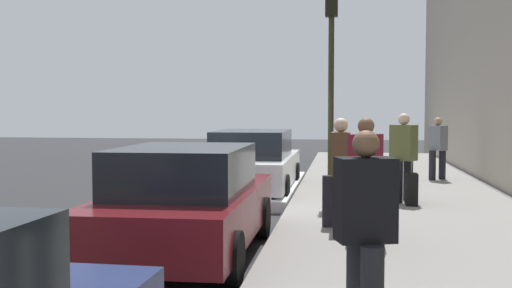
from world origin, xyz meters
name	(u,v)px	position (x,y,z in m)	size (l,w,h in m)	color
ground_plane	(243,206)	(0.00, 0.00, 0.00)	(56.00, 56.00, 0.00)	#28282B
sidewalk	(405,205)	(0.00, -3.30, 0.07)	(28.00, 4.60, 0.15)	gray
lane_stripe_centre	(96,202)	(0.00, 3.20, 0.00)	(28.00, 0.14, 0.01)	gold
snow_bank_curb	(285,189)	(2.04, -0.70, 0.11)	(5.80, 0.56, 0.22)	white
parked_car_maroon	(187,202)	(-4.56, 0.03, 0.76)	(4.38, 1.92, 1.51)	black
parked_car_white	(254,163)	(1.62, 0.01, 0.76)	(4.67, 1.90, 1.51)	black
pedestrian_burgundy_coat	(366,177)	(-4.10, -2.36, 1.08)	(0.56, 0.53, 1.75)	black
pedestrian_black_coat	(365,228)	(-7.66, -2.24, 1.05)	(0.54, 0.52, 1.70)	black
pedestrian_brown_coat	(341,169)	(-2.86, -2.02, 1.07)	(0.47, 0.57, 1.72)	black
pedestrian_olive_coat	(403,155)	(0.00, -3.25, 1.10)	(0.53, 0.56, 1.77)	black
pedestrian_grey_coat	(438,146)	(4.13, -4.51, 1.02)	(0.52, 0.49, 1.64)	black
traffic_light_pole	(331,53)	(0.54, -1.79, 3.17)	(0.35, 0.26, 4.48)	#2D2D19
rolling_suitcase	(411,189)	(-0.45, -3.37, 0.46)	(0.34, 0.22, 0.98)	black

